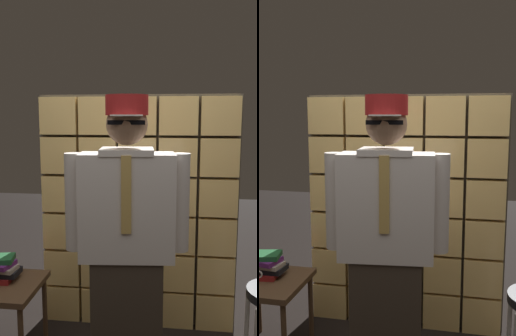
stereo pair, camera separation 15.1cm
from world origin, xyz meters
TOP-DOWN VIEW (x-y plane):
  - glass_block_wall at (-0.00, 1.12)m, footprint 1.59×0.10m
  - standing_person at (0.02, 0.33)m, footprint 0.73×0.33m
  - side_table at (-0.89, 0.55)m, footprint 0.52×0.52m

SIDE VIEW (x-z plane):
  - side_table at x=-0.89m, z-range 0.20..0.77m
  - glass_block_wall at x=0.00m, z-range -0.02..1.88m
  - standing_person at x=0.02m, z-range 0.04..1.87m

